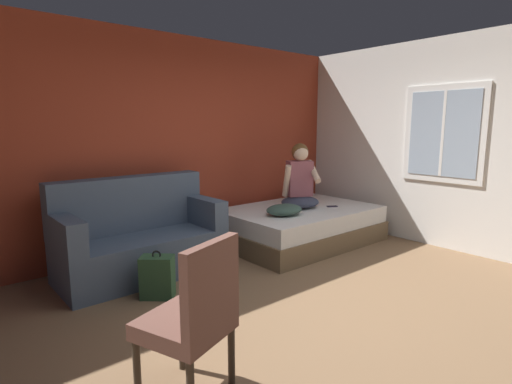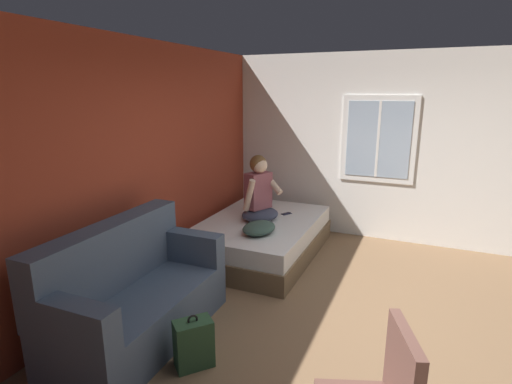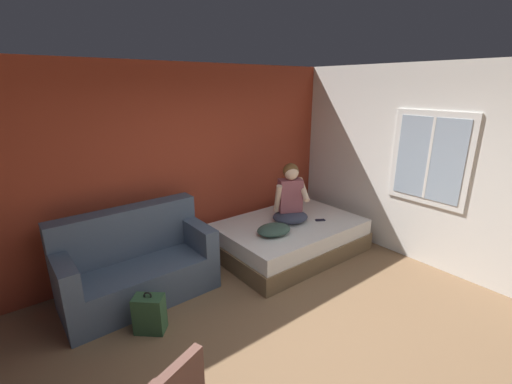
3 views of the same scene
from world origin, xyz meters
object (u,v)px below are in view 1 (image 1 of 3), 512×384
(side_chair, at_px, (194,315))
(cell_phone, at_px, (332,206))
(couch, at_px, (139,238))
(bed, at_px, (300,225))
(person_seated, at_px, (300,182))
(backpack, at_px, (158,277))
(throw_pillow, at_px, (284,210))

(side_chair, height_order, cell_phone, side_chair)
(couch, xyz_separation_m, cell_phone, (2.58, -0.53, 0.09))
(bed, bearing_deg, cell_phone, -30.09)
(bed, relative_size, side_chair, 2.14)
(person_seated, bearing_deg, backpack, -169.81)
(side_chair, bearing_deg, person_seated, 33.62)
(cell_phone, bearing_deg, side_chair, 148.62)
(couch, bearing_deg, throw_pillow, -15.86)
(bed, height_order, person_seated, person_seated)
(backpack, bearing_deg, cell_phone, 3.49)
(bed, relative_size, backpack, 4.58)
(bed, height_order, couch, couch)
(couch, relative_size, throw_pillow, 3.56)
(person_seated, relative_size, cell_phone, 6.08)
(backpack, bearing_deg, side_chair, -108.31)
(bed, xyz_separation_m, person_seated, (0.01, 0.02, 0.60))
(person_seated, relative_size, throw_pillow, 1.82)
(bed, xyz_separation_m, side_chair, (-2.80, -1.85, 0.30))
(couch, xyz_separation_m, throw_pillow, (1.71, -0.48, 0.16))
(bed, xyz_separation_m, backpack, (-2.32, -0.40, -0.04))
(person_seated, xyz_separation_m, cell_phone, (0.39, -0.25, -0.35))
(bed, distance_m, couch, 2.21)
(person_seated, bearing_deg, couch, 172.77)
(bed, height_order, throw_pillow, throw_pillow)
(person_seated, distance_m, throw_pillow, 0.60)
(throw_pillow, height_order, cell_phone, throw_pillow)
(side_chair, distance_m, backpack, 1.56)
(couch, bearing_deg, person_seated, -7.23)
(couch, bearing_deg, backpack, -100.96)
(bed, height_order, backpack, bed)
(side_chair, xyz_separation_m, person_seated, (2.81, 1.87, 0.30))
(cell_phone, bearing_deg, couch, 110.19)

